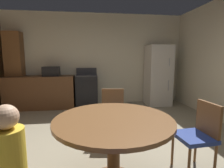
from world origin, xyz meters
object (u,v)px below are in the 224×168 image
Objects in this scene: chair_north at (113,111)px; dining_table at (114,132)px; oven_range at (87,90)px; microwave at (51,71)px; refrigerator at (158,75)px; chair_east at (199,133)px.

dining_table is at bearing -0.00° from chair_north.
oven_range is 2.50× the size of microwave.
refrigerator is 4.00× the size of microwave.
dining_table is 1.47× the size of chair_north.
refrigerator is 2.73m from chair_north.
refrigerator is at bearing 60.63° from dining_table.
chair_east is at bearing -53.59° from microwave.
chair_north is (-1.66, -2.14, -0.38)m from refrigerator.
chair_north is at bearing -50.85° from chair_east.
microwave is at bearing -57.80° from chair_east.
oven_range is 2.24m from chair_north.
microwave is 3.97m from chair_east.
microwave is at bearing 179.07° from refrigerator.
chair_north is at bearing 82.51° from dining_table.
refrigerator reaches higher than oven_range.
oven_range is at bearing -70.76° from chair_east.
oven_range is 1.11m from microwave.
chair_east is at bearing -103.33° from refrigerator.
oven_range reaches higher than dining_table.
refrigerator is at bearing -1.46° from oven_range.
chair_north is 1.34m from chair_east.
refrigerator is 3.08m from microwave.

